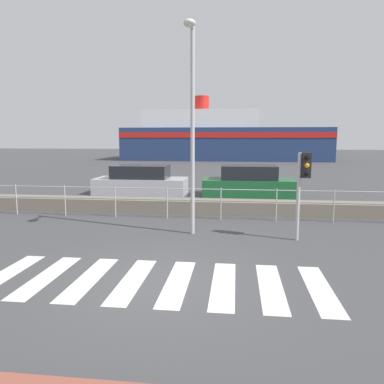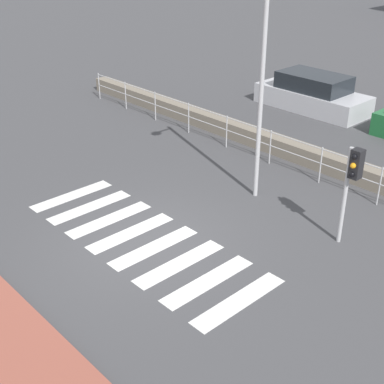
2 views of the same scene
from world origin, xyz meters
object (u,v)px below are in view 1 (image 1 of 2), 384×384
object	(u,v)px
traffic_light_far	(303,176)
streetlamp	(192,107)
parked_car_silver	(141,182)
parked_car_green	(249,183)
ferry_boat	(221,139)

from	to	relation	value
traffic_light_far	streetlamp	size ratio (longest dim) A/B	0.41
parked_car_silver	parked_car_green	size ratio (longest dim) A/B	1.04
parked_car_silver	traffic_light_far	bearing A→B (deg)	-50.23
ferry_boat	parked_car_green	size ratio (longest dim) A/B	5.67
traffic_light_far	parked_car_green	xyz separation A→B (m)	(-1.18, 7.84, -1.15)
streetlamp	ferry_boat	bearing A→B (deg)	91.22
streetlamp	parked_car_green	bearing A→B (deg)	76.26
streetlamp	ferry_boat	size ratio (longest dim) A/B	0.24
parked_car_green	traffic_light_far	bearing A→B (deg)	-81.42
streetlamp	parked_car_green	size ratio (longest dim) A/B	1.35
ferry_boat	parked_car_silver	xyz separation A→B (m)	(-2.69, -29.40, -1.97)
streetlamp	traffic_light_far	bearing A→B (deg)	-4.08
ferry_boat	traffic_light_far	bearing A→B (deg)	-84.11
traffic_light_far	parked_car_green	world-z (taller)	traffic_light_far
streetlamp	parked_car_green	xyz separation A→B (m)	(1.86, 7.63, -3.03)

